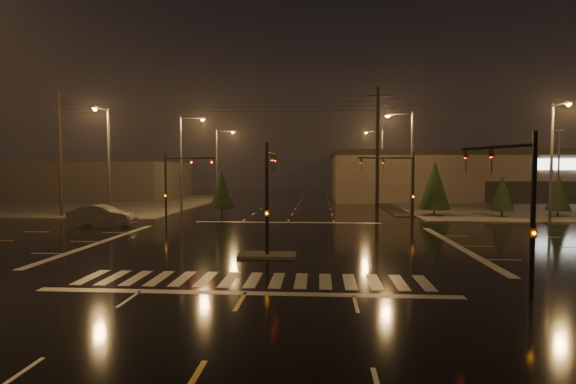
{
  "coord_description": "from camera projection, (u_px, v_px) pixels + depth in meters",
  "views": [
    {
      "loc": [
        2.75,
        -27.32,
        4.64
      ],
      "look_at": [
        0.55,
        3.92,
        3.0
      ],
      "focal_mm": 28.0,
      "sensor_mm": 36.0,
      "label": 1
    }
  ],
  "objects": [
    {
      "name": "conifer_2",
      "position": [
        559.0,
        192.0,
        42.17
      ],
      "size": [
        2.19,
        2.19,
        4.12
      ],
      "color": "black",
      "rests_on": "ground"
    },
    {
      "name": "streetlight_6",
      "position": [
        554.0,
        154.0,
        36.94
      ],
      "size": [
        0.32,
        2.77,
        10.0
      ],
      "color": "#38383A",
      "rests_on": "ground"
    },
    {
      "name": "utility_pole_1",
      "position": [
        378.0,
        152.0,
        40.71
      ],
      "size": [
        2.2,
        0.32,
        12.0
      ],
      "color": "black",
      "rests_on": "ground"
    },
    {
      "name": "car_parked",
      "position": [
        501.0,
        202.0,
        51.8
      ],
      "size": [
        2.22,
        4.53,
        1.49
      ],
      "primitive_type": "imported",
      "rotation": [
        0.0,
        0.0,
        -0.11
      ],
      "color": "black",
      "rests_on": "ground"
    },
    {
      "name": "streetlight_2",
      "position": [
        219.0,
        160.0,
        62.0
      ],
      "size": [
        2.77,
        0.32,
        10.0
      ],
      "color": "#38383A",
      "rests_on": "ground"
    },
    {
      "name": "stop_bar_far",
      "position": [
        287.0,
        222.0,
        38.6
      ],
      "size": [
        16.0,
        0.5,
        0.01
      ],
      "primitive_type": "cube",
      "color": "beige",
      "rests_on": "ground"
    },
    {
      "name": "signal_mast_median",
      "position": [
        269.0,
        185.0,
        24.39
      ],
      "size": [
        0.25,
        4.59,
        6.0
      ],
      "color": "black",
      "rests_on": "ground"
    },
    {
      "name": "signal_mast_se",
      "position": [
        517.0,
        193.0,
        17.02
      ],
      "size": [
        1.55,
        3.87,
        6.0
      ],
      "color": "black",
      "rests_on": "ground"
    },
    {
      "name": "conifer_0",
      "position": [
        435.0,
        185.0,
        43.45
      ],
      "size": [
        2.99,
        2.99,
        5.37
      ],
      "color": "black",
      "rests_on": "ground"
    },
    {
      "name": "car_crossing",
      "position": [
        102.0,
        216.0,
        36.09
      ],
      "size": [
        5.26,
        1.94,
        1.72
      ],
      "primitive_type": "imported",
      "rotation": [
        0.0,
        0.0,
        1.59
      ],
      "color": "slate",
      "rests_on": "ground"
    },
    {
      "name": "signal_mast_ne",
      "position": [
        402.0,
        179.0,
        36.88
      ],
      "size": [
        4.84,
        1.86,
        6.0
      ],
      "color": "black",
      "rests_on": "ground"
    },
    {
      "name": "median_island",
      "position": [
        267.0,
        255.0,
        23.66
      ],
      "size": [
        3.0,
        1.6,
        0.15
      ],
      "primitive_type": "cube",
      "color": "#45423D",
      "rests_on": "ground"
    },
    {
      "name": "streetlight_5",
      "position": [
        107.0,
        155.0,
        39.61
      ],
      "size": [
        0.32,
        2.77,
        10.0
      ],
      "color": "#38383A",
      "rests_on": "ground"
    },
    {
      "name": "streetlight_4",
      "position": [
        380.0,
        160.0,
        62.42
      ],
      "size": [
        2.77,
        0.32,
        10.0
      ],
      "color": "#38383A",
      "rests_on": "ground"
    },
    {
      "name": "conifer_3",
      "position": [
        222.0,
        189.0,
        44.52
      ],
      "size": [
        2.39,
        2.39,
        4.43
      ],
      "color": "black",
      "rests_on": "ground"
    },
    {
      "name": "sidewalk_ne",
      "position": [
        540.0,
        206.0,
        55.42
      ],
      "size": [
        36.0,
        36.0,
        0.12
      ],
      "primitive_type": "cube",
      "color": "#45423D",
      "rests_on": "ground"
    },
    {
      "name": "commercial_block",
      "position": [
        83.0,
        180.0,
        71.79
      ],
      "size": [
        30.0,
        18.0,
        5.6
      ],
      "primitive_type": "cube",
      "color": "#453F3D",
      "rests_on": "ground"
    },
    {
      "name": "retail_building",
      "position": [
        524.0,
        174.0,
        70.8
      ],
      "size": [
        60.2,
        28.3,
        7.2
      ],
      "color": "#6B594D",
      "rests_on": "ground"
    },
    {
      "name": "ground",
      "position": [
        275.0,
        244.0,
        27.65
      ],
      "size": [
        140.0,
        140.0,
        0.0
      ],
      "primitive_type": "plane",
      "color": "black",
      "rests_on": "ground"
    },
    {
      "name": "sidewalk_nw",
      "position": [
        73.0,
        203.0,
        59.63
      ],
      "size": [
        36.0,
        36.0,
        0.12
      ],
      "primitive_type": "cube",
      "color": "#45423D",
      "rests_on": "ground"
    },
    {
      "name": "stop_bar_near",
      "position": [
        245.0,
        293.0,
        16.69
      ],
      "size": [
        16.0,
        0.5,
        0.01
      ],
      "primitive_type": "cube",
      "color": "beige",
      "rests_on": "ground"
    },
    {
      "name": "streetlight_3",
      "position": [
        409.0,
        156.0,
        42.5
      ],
      "size": [
        2.77,
        0.32,
        10.0
      ],
      "color": "#38383A",
      "rests_on": "ground"
    },
    {
      "name": "utility_pole_0",
      "position": [
        60.0,
        153.0,
        42.81
      ],
      "size": [
        2.2,
        0.32,
        12.0
      ],
      "color": "black",
      "rests_on": "ground"
    },
    {
      "name": "conifer_1",
      "position": [
        502.0,
        193.0,
        42.09
      ],
      "size": [
        2.1,
        2.1,
        3.98
      ],
      "color": "black",
      "rests_on": "ground"
    },
    {
      "name": "signal_mast_nw",
      "position": [
        176.0,
        178.0,
        38.21
      ],
      "size": [
        4.84,
        1.86,
        6.0
      ],
      "color": "black",
      "rests_on": "ground"
    },
    {
      "name": "crosswalk",
      "position": [
        253.0,
        280.0,
        18.68
      ],
      "size": [
        15.0,
        2.6,
        0.01
      ],
      "primitive_type": "cube",
      "color": "beige",
      "rests_on": "ground"
    },
    {
      "name": "streetlight_1",
      "position": [
        184.0,
        157.0,
        46.06
      ],
      "size": [
        2.77,
        0.32,
        10.0
      ],
      "color": "#38383A",
      "rests_on": "ground"
    }
  ]
}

